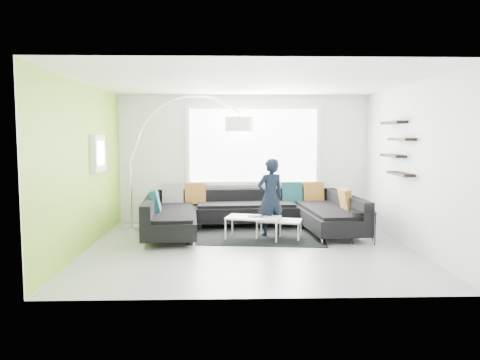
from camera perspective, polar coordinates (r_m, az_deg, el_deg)
name	(u,v)px	position (r m, az deg, el deg)	size (l,w,h in m)	color
ground	(250,248)	(8.08, 1.19, -8.28)	(5.50, 5.50, 0.00)	gray
room_shell	(252,142)	(8.06, 1.41, 4.69)	(5.54, 5.04, 2.82)	silver
sectional_sofa	(250,214)	(9.21, 1.28, -4.14)	(4.22, 2.80, 0.87)	black
rug	(258,235)	(9.03, 2.24, -6.76)	(2.48, 1.80, 0.01)	black
coffee_table	(266,227)	(8.78, 3.22, -5.79)	(1.26, 0.74, 0.41)	white
arc_lamp	(130,162)	(9.79, -13.24, 2.11)	(2.52, 0.59, 2.74)	white
side_table	(363,227)	(8.68, 14.78, -5.53)	(0.42, 0.42, 0.58)	black
person	(270,197)	(8.92, 3.72, -2.13)	(0.64, 0.54, 1.48)	black
laptop	(256,217)	(8.63, 1.93, -4.50)	(0.30, 0.20, 0.02)	black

